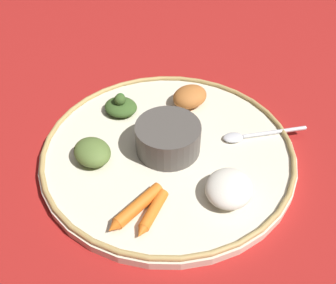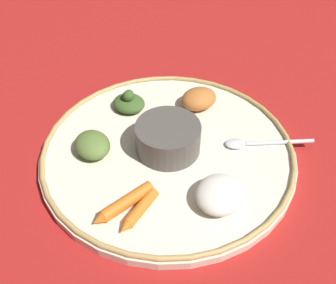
% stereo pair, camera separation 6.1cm
% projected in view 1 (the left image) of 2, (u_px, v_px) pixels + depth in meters
% --- Properties ---
extents(ground_plane, '(2.40, 2.40, 0.00)m').
position_uv_depth(ground_plane, '(168.00, 155.00, 0.63)').
color(ground_plane, maroon).
extents(platter, '(0.41, 0.41, 0.01)m').
position_uv_depth(platter, '(168.00, 152.00, 0.62)').
color(platter, beige).
rests_on(platter, ground_plane).
extents(platter_rim, '(0.40, 0.40, 0.01)m').
position_uv_depth(platter_rim, '(168.00, 147.00, 0.62)').
color(platter_rim, tan).
rests_on(platter_rim, platter).
extents(center_bowl, '(0.10, 0.10, 0.05)m').
position_uv_depth(center_bowl, '(168.00, 137.00, 0.60)').
color(center_bowl, '#4C4742').
rests_on(center_bowl, platter).
extents(spoon, '(0.03, 0.15, 0.01)m').
position_uv_depth(spoon, '(251.00, 135.00, 0.64)').
color(spoon, silver).
rests_on(spoon, platter).
extents(greens_pile, '(0.08, 0.08, 0.04)m').
position_uv_depth(greens_pile, '(121.00, 106.00, 0.68)').
color(greens_pile, '#385623').
rests_on(greens_pile, platter).
extents(carrot_near_spoon, '(0.08, 0.08, 0.02)m').
position_uv_depth(carrot_near_spoon, '(136.00, 208.00, 0.52)').
color(carrot_near_spoon, orange).
rests_on(carrot_near_spoon, platter).
extents(carrot_outer, '(0.08, 0.05, 0.02)m').
position_uv_depth(carrot_outer, '(152.00, 213.00, 0.52)').
color(carrot_outer, orange).
rests_on(carrot_outer, platter).
extents(mound_collards, '(0.08, 0.08, 0.03)m').
position_uv_depth(mound_collards, '(92.00, 152.00, 0.59)').
color(mound_collards, '#567033').
rests_on(mound_collards, platter).
extents(mound_chickpea, '(0.08, 0.09, 0.03)m').
position_uv_depth(mound_chickpea, '(190.00, 97.00, 0.69)').
color(mound_chickpea, '#B2662D').
rests_on(mound_chickpea, platter).
extents(mound_rice_white, '(0.10, 0.09, 0.03)m').
position_uv_depth(mound_rice_white, '(229.00, 188.00, 0.54)').
color(mound_rice_white, silver).
rests_on(mound_rice_white, platter).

